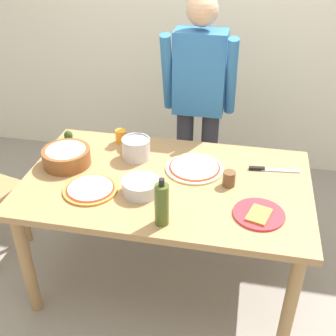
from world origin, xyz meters
name	(u,v)px	position (x,y,z in m)	size (l,w,h in m)	color
ground	(167,276)	(0.00, 0.00, 0.00)	(8.00, 8.00, 0.00)	gray
wall_back	(206,15)	(0.00, 1.60, 1.30)	(5.60, 0.10, 2.60)	silver
dining_table	(166,193)	(0.00, 0.00, 0.67)	(1.60, 0.96, 0.76)	#A37A4C
person_cook	(199,99)	(0.07, 0.76, 0.94)	(0.49, 0.25, 1.62)	#2D2D38
pizza_raw_on_board	(194,168)	(0.14, 0.14, 0.77)	(0.34, 0.34, 0.02)	beige
pizza_cooked_on_tray	(90,189)	(-0.38, -0.18, 0.77)	(0.30, 0.30, 0.02)	#C67A33
plate_with_slice	(259,214)	(0.52, -0.22, 0.77)	(0.26, 0.26, 0.02)	red
popcorn_bowl	(66,155)	(-0.61, 0.05, 0.82)	(0.28, 0.28, 0.11)	brown
mixing_bowl_steel	(141,187)	(-0.11, -0.14, 0.80)	(0.20, 0.20, 0.08)	#B7B7BC
olive_oil_bottle	(162,204)	(0.05, -0.37, 0.87)	(0.07, 0.07, 0.26)	#47561E
steel_pot	(136,148)	(-0.23, 0.21, 0.83)	(0.17, 0.17, 0.13)	#B7B7BC
cup_orange	(121,136)	(-0.37, 0.38, 0.80)	(0.07, 0.07, 0.09)	orange
cup_small_brown	(229,179)	(0.35, 0.02, 0.80)	(0.07, 0.07, 0.09)	brown
chef_knife	(268,169)	(0.56, 0.22, 0.77)	(0.29, 0.05, 0.02)	silver
avocado	(68,136)	(-0.72, 0.33, 0.80)	(0.06, 0.06, 0.07)	#2D4219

